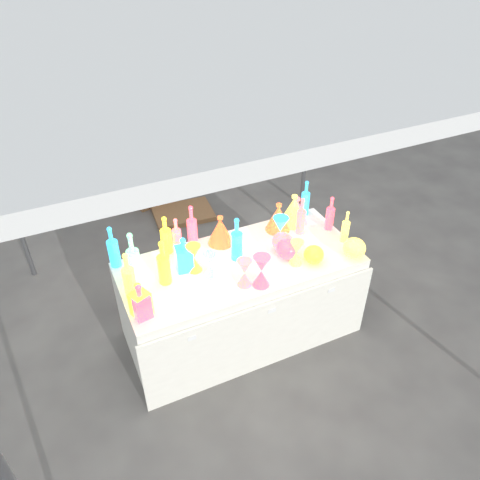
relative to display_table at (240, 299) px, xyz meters
name	(u,v)px	position (x,y,z in m)	size (l,w,h in m)	color
ground	(240,330)	(0.00, 0.01, -0.37)	(80.00, 80.00, 0.00)	slate
canopy_tent	(239,27)	(0.00, 0.02, 2.01)	(3.15, 3.15, 2.46)	gray
display_table	(240,299)	(0.00, 0.00, 0.00)	(1.84, 0.83, 0.75)	white
cardboard_box_closed	(152,186)	(-0.06, 2.36, -0.19)	(0.49, 0.36, 0.36)	#8D633F
cardboard_box_flat	(183,213)	(0.15, 1.87, -0.35)	(0.66, 0.47, 0.06)	#8D633F
bottle_0	(166,235)	(-0.45, 0.35, 0.54)	(0.08, 0.08, 0.32)	#E15215
bottle_1	(113,247)	(-0.85, 0.36, 0.55)	(0.08, 0.08, 0.34)	#18881F
bottle_2	(192,226)	(-0.24, 0.35, 0.55)	(0.08, 0.08, 0.36)	orange
bottle_3	(177,234)	(-0.37, 0.36, 0.51)	(0.07, 0.07, 0.28)	#2A20BC
bottle_4	(128,275)	(-0.83, -0.01, 0.56)	(0.09, 0.09, 0.37)	#13767B
bottle_5	(133,257)	(-0.75, 0.13, 0.58)	(0.09, 0.09, 0.41)	#BD257A
bottle_6	(163,262)	(-0.57, 0.03, 0.55)	(0.09, 0.09, 0.36)	#E15215
bottle_7	(237,239)	(-0.01, 0.05, 0.56)	(0.09, 0.09, 0.36)	#18881F
decanter_0	(140,299)	(-0.81, -0.22, 0.51)	(0.11, 0.11, 0.27)	#E15215
decanter_1	(140,301)	(-0.81, -0.23, 0.51)	(0.11, 0.11, 0.27)	orange
decanter_2	(184,254)	(-0.40, 0.10, 0.52)	(0.12, 0.12, 0.28)	#18881F
hourglass_0	(261,271)	(0.03, -0.29, 0.50)	(0.12, 0.12, 0.25)	orange
hourglass_1	(244,273)	(-0.08, -0.23, 0.48)	(0.11, 0.11, 0.21)	#2A20BC
hourglass_2	(297,253)	(0.37, -0.18, 0.47)	(0.10, 0.10, 0.20)	#13767B
hourglass_3	(210,265)	(-0.26, -0.05, 0.48)	(0.10, 0.10, 0.20)	#BD257A
hourglass_4	(194,258)	(-0.34, 0.06, 0.49)	(0.11, 0.11, 0.22)	#E15215
hourglass_5	(280,231)	(0.37, 0.07, 0.50)	(0.12, 0.12, 0.25)	#18881F
globe_0	(314,255)	(0.49, -0.22, 0.44)	(0.15, 0.15, 0.12)	#E15215
globe_1	(354,249)	(0.80, -0.30, 0.44)	(0.17, 0.17, 0.14)	#13767B
globe_2	(287,250)	(0.34, -0.09, 0.45)	(0.18, 0.18, 0.14)	orange
globe_3	(282,243)	(0.36, 0.01, 0.44)	(0.17, 0.17, 0.13)	#2A20BC
lampshade_0	(220,230)	(-0.04, 0.29, 0.50)	(0.20, 0.20, 0.24)	gold
lampshade_1	(278,217)	(0.46, 0.26, 0.50)	(0.20, 0.20, 0.24)	gold
lampshade_2	(297,210)	(0.65, 0.29, 0.49)	(0.20, 0.20, 0.23)	#2A20BC
lampshade_3	(294,209)	(0.62, 0.29, 0.51)	(0.22, 0.22, 0.26)	#13767B
bottle_8	(306,198)	(0.78, 0.37, 0.54)	(0.07, 0.07, 0.32)	#18881F
bottle_9	(330,213)	(0.84, 0.09, 0.53)	(0.07, 0.07, 0.30)	orange
bottle_10	(301,216)	(0.60, 0.14, 0.54)	(0.07, 0.07, 0.32)	#2A20BC
bottle_11	(346,226)	(0.86, -0.10, 0.51)	(0.06, 0.06, 0.28)	#13767B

